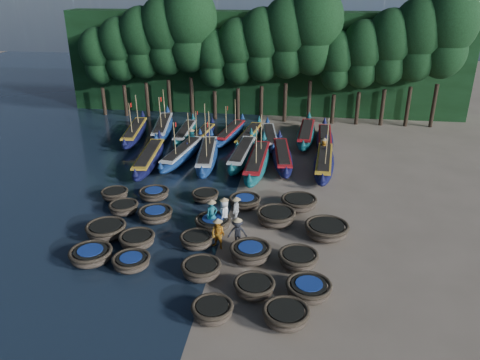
# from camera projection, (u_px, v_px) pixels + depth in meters

# --- Properties ---
(ground) EXTENTS (120.00, 120.00, 0.00)m
(ground) POSITION_uv_depth(u_px,v_px,m) (229.00, 214.00, 28.07)
(ground) COLOR gray
(ground) RESTS_ON ground
(foliage_wall) EXTENTS (40.00, 3.00, 10.00)m
(foliage_wall) POSITION_uv_depth(u_px,v_px,m) (264.00, 63.00, 47.41)
(foliage_wall) COLOR black
(foliage_wall) RESTS_ON ground
(coracle_3) EXTENTS (2.12, 2.12, 0.72)m
(coracle_3) POSITION_uv_depth(u_px,v_px,m) (212.00, 311.00, 19.32)
(coracle_3) COLOR brown
(coracle_3) RESTS_ON ground
(coracle_4) EXTENTS (1.97, 1.97, 0.74)m
(coracle_4) POSITION_uv_depth(u_px,v_px,m) (286.00, 315.00, 19.04)
(coracle_4) COLOR brown
(coracle_4) RESTS_ON ground
(coracle_5) EXTENTS (2.15, 2.15, 0.72)m
(coracle_5) POSITION_uv_depth(u_px,v_px,m) (91.00, 255.00, 23.17)
(coracle_5) COLOR brown
(coracle_5) RESTS_ON ground
(coracle_6) EXTENTS (2.22, 2.22, 0.64)m
(coracle_6) POSITION_uv_depth(u_px,v_px,m) (131.00, 262.00, 22.71)
(coracle_6) COLOR brown
(coracle_6) RESTS_ON ground
(coracle_7) EXTENTS (2.19, 2.19, 0.77)m
(coracle_7) POSITION_uv_depth(u_px,v_px,m) (201.00, 269.00, 22.00)
(coracle_7) COLOR brown
(coracle_7) RESTS_ON ground
(coracle_8) EXTENTS (2.22, 2.22, 0.68)m
(coracle_8) POSITION_uv_depth(u_px,v_px,m) (254.00, 287.00, 20.83)
(coracle_8) COLOR brown
(coracle_8) RESTS_ON ground
(coracle_9) EXTENTS (2.07, 2.07, 0.72)m
(coracle_9) POSITION_uv_depth(u_px,v_px,m) (309.00, 289.00, 20.66)
(coracle_9) COLOR brown
(coracle_9) RESTS_ON ground
(coracle_10) EXTENTS (2.21, 2.21, 0.76)m
(coracle_10) POSITION_uv_depth(u_px,v_px,m) (106.00, 230.00, 25.44)
(coracle_10) COLOR brown
(coracle_10) RESTS_ON ground
(coracle_11) EXTENTS (1.91, 1.91, 0.73)m
(coracle_11) POSITION_uv_depth(u_px,v_px,m) (137.00, 240.00, 24.50)
(coracle_11) COLOR brown
(coracle_11) RESTS_ON ground
(coracle_12) EXTENTS (2.08, 2.08, 0.69)m
(coracle_12) POSITION_uv_depth(u_px,v_px,m) (197.00, 240.00, 24.52)
(coracle_12) COLOR brown
(coracle_12) RESTS_ON ground
(coracle_13) EXTENTS (2.48, 2.48, 0.80)m
(coracle_13) POSITION_uv_depth(u_px,v_px,m) (250.00, 252.00, 23.30)
(coracle_13) COLOR brown
(coracle_13) RESTS_ON ground
(coracle_14) EXTENTS (2.15, 2.15, 0.78)m
(coracle_14) POSITION_uv_depth(u_px,v_px,m) (298.00, 259.00, 22.80)
(coracle_14) COLOR brown
(coracle_14) RESTS_ON ground
(coracle_15) EXTENTS (1.93, 1.93, 0.69)m
(coracle_15) POSITION_uv_depth(u_px,v_px,m) (124.00, 208.00, 27.95)
(coracle_15) COLOR brown
(coracle_15) RESTS_ON ground
(coracle_16) EXTENTS (2.47, 2.47, 0.71)m
(coracle_16) POSITION_uv_depth(u_px,v_px,m) (155.00, 214.00, 27.13)
(coracle_16) COLOR brown
(coracle_16) RESTS_ON ground
(coracle_17) EXTENTS (2.17, 2.17, 0.70)m
(coracle_17) POSITION_uv_depth(u_px,v_px,m) (213.00, 223.00, 26.23)
(coracle_17) COLOR brown
(coracle_17) RESTS_ON ground
(coracle_18) EXTENTS (2.67, 2.67, 0.81)m
(coracle_18) POSITION_uv_depth(u_px,v_px,m) (276.00, 217.00, 26.77)
(coracle_18) COLOR brown
(coracle_18) RESTS_ON ground
(coracle_19) EXTENTS (2.82, 2.82, 0.82)m
(coracle_19) POSITION_uv_depth(u_px,v_px,m) (327.00, 230.00, 25.38)
(coracle_19) COLOR brown
(coracle_19) RESTS_ON ground
(coracle_20) EXTENTS (1.73, 1.73, 0.65)m
(coracle_20) POSITION_uv_depth(u_px,v_px,m) (115.00, 194.00, 29.73)
(coracle_20) COLOR brown
(coracle_20) RESTS_ON ground
(coracle_21) EXTENTS (2.11, 2.11, 0.65)m
(coracle_21) POSITION_uv_depth(u_px,v_px,m) (154.00, 194.00, 29.79)
(coracle_21) COLOR brown
(coracle_21) RESTS_ON ground
(coracle_22) EXTENTS (2.09, 2.09, 0.64)m
(coracle_22) POSITION_uv_depth(u_px,v_px,m) (205.00, 196.00, 29.53)
(coracle_22) COLOR brown
(coracle_22) RESTS_ON ground
(coracle_23) EXTENTS (2.32, 2.32, 0.66)m
(coracle_23) POSITION_uv_depth(u_px,v_px,m) (245.00, 201.00, 28.79)
(coracle_23) COLOR brown
(coracle_23) RESTS_ON ground
(coracle_24) EXTENTS (2.63, 2.63, 0.75)m
(coracle_24) POSITION_uv_depth(u_px,v_px,m) (299.00, 203.00, 28.52)
(coracle_24) COLOR brown
(coracle_24) RESTS_ON ground
(long_boat_2) EXTENTS (2.27, 8.58, 1.52)m
(long_boat_2) POSITION_uv_depth(u_px,v_px,m) (149.00, 158.00, 35.04)
(long_boat_2) COLOR #10133D
(long_boat_2) RESTS_ON ground
(long_boat_3) EXTENTS (2.62, 8.14, 3.50)m
(long_boat_3) POSITION_uv_depth(u_px,v_px,m) (182.00, 153.00, 36.03)
(long_boat_3) COLOR navy
(long_boat_3) RESTS_ON ground
(long_boat_4) EXTENTS (2.47, 8.70, 3.72)m
(long_boat_4) POSITION_uv_depth(u_px,v_px,m) (207.00, 156.00, 35.53)
(long_boat_4) COLOR navy
(long_boat_4) RESTS_ON ground
(long_boat_5) EXTENTS (1.99, 8.38, 1.48)m
(long_boat_5) POSITION_uv_depth(u_px,v_px,m) (242.00, 154.00, 35.87)
(long_boat_5) COLOR #0F5557
(long_boat_5) RESTS_ON ground
(long_boat_6) EXTENTS (1.81, 9.05, 3.85)m
(long_boat_6) POSITION_uv_depth(u_px,v_px,m) (257.00, 162.00, 34.25)
(long_boat_6) COLOR #0F5557
(long_boat_6) RESTS_ON ground
(long_boat_7) EXTENTS (2.32, 8.21, 1.45)m
(long_boat_7) POSITION_uv_depth(u_px,v_px,m) (282.00, 157.00, 35.42)
(long_boat_7) COLOR #10133D
(long_boat_7) RESTS_ON ground
(long_boat_8) EXTENTS (2.01, 8.39, 3.57)m
(long_boat_8) POSITION_uv_depth(u_px,v_px,m) (324.00, 163.00, 34.24)
(long_boat_8) COLOR #10133D
(long_boat_8) RESTS_ON ground
(long_boat_9) EXTENTS (2.63, 8.40, 3.60)m
(long_boat_9) POSITION_uv_depth(u_px,v_px,m) (135.00, 132.00, 40.85)
(long_boat_9) COLOR #10133D
(long_boat_9) RESTS_ON ground
(long_boat_10) EXTENTS (2.95, 8.82, 3.79)m
(long_boat_10) POSITION_uv_depth(u_px,v_px,m) (163.00, 128.00, 42.01)
(long_boat_10) COLOR navy
(long_boat_10) RESTS_ON ground
(long_boat_11) EXTENTS (1.50, 7.51, 1.32)m
(long_boat_11) POSITION_uv_depth(u_px,v_px,m) (185.00, 133.00, 40.88)
(long_boat_11) COLOR #0F5557
(long_boat_11) RESTS_ON ground
(long_boat_12) EXTENTS (1.99, 7.36, 3.14)m
(long_boat_12) POSITION_uv_depth(u_px,v_px,m) (201.00, 137.00, 39.95)
(long_boat_12) COLOR #10133D
(long_boat_12) RESTS_ON ground
(long_boat_13) EXTENTS (2.56, 7.62, 3.28)m
(long_boat_13) POSITION_uv_depth(u_px,v_px,m) (230.00, 133.00, 40.84)
(long_boat_13) COLOR navy
(long_boat_13) RESTS_ON ground
(long_boat_14) EXTENTS (2.40, 7.62, 1.35)m
(long_boat_14) POSITION_uv_depth(u_px,v_px,m) (249.00, 136.00, 40.06)
(long_boat_14) COLOR #0F5557
(long_boat_14) RESTS_ON ground
(long_boat_15) EXTENTS (2.35, 7.55, 1.34)m
(long_boat_15) POSITION_uv_depth(u_px,v_px,m) (270.00, 138.00, 39.73)
(long_boat_15) COLOR navy
(long_boat_15) RESTS_ON ground
(long_boat_16) EXTENTS (2.01, 8.56, 1.51)m
(long_boat_16) POSITION_uv_depth(u_px,v_px,m) (306.00, 134.00, 40.43)
(long_boat_16) COLOR #0F5557
(long_boat_16) RESTS_ON ground
(long_boat_17) EXTENTS (1.57, 8.06, 1.42)m
(long_boat_17) POSITION_uv_depth(u_px,v_px,m) (325.00, 140.00, 39.16)
(long_boat_17) COLOR #10133D
(long_boat_17) RESTS_ON ground
(fisherman_0) EXTENTS (0.63, 0.90, 1.96)m
(fisherman_0) POSITION_uv_depth(u_px,v_px,m) (224.00, 212.00, 26.24)
(fisherman_0) COLOR silver
(fisherman_0) RESTS_ON ground
(fisherman_1) EXTENTS (0.76, 0.66, 1.97)m
(fisherman_1) POSITION_uv_depth(u_px,v_px,m) (212.00, 214.00, 25.95)
(fisherman_1) COLOR #196069
(fisherman_1) RESTS_ON ground
(fisherman_2) EXTENTS (0.97, 0.88, 1.84)m
(fisherman_2) POSITION_uv_depth(u_px,v_px,m) (218.00, 233.00, 24.21)
(fisherman_2) COLOR #BD7319
(fisherman_2) RESTS_ON ground
(fisherman_3) EXTENTS (1.08, 0.67, 1.81)m
(fisherman_3) POSITION_uv_depth(u_px,v_px,m) (238.00, 232.00, 24.37)
(fisherman_3) COLOR black
(fisherman_3) RESTS_ON ground
(fisherman_4) EXTENTS (0.55, 0.96, 1.74)m
(fisherman_4) POSITION_uv_depth(u_px,v_px,m) (236.00, 209.00, 26.77)
(fisherman_4) COLOR silver
(fisherman_4) RESTS_ON ground
(fisherman_5) EXTENTS (1.56, 0.92, 1.80)m
(fisherman_5) POSITION_uv_depth(u_px,v_px,m) (192.00, 139.00, 38.42)
(fisherman_5) COLOR #196069
(fisherman_5) RESTS_ON ground
(fisherman_6) EXTENTS (0.82, 0.91, 1.77)m
(fisherman_6) POSITION_uv_depth(u_px,v_px,m) (324.00, 148.00, 36.32)
(fisherman_6) COLOR #BD7319
(fisherman_6) RESTS_ON ground
(tree_0) EXTENTS (3.68, 3.68, 8.68)m
(tree_0) POSITION_uv_depth(u_px,v_px,m) (98.00, 56.00, 45.78)
(tree_0) COLOR black
(tree_0) RESTS_ON ground
(tree_1) EXTENTS (4.09, 4.09, 9.65)m
(tree_1) POSITION_uv_depth(u_px,v_px,m) (120.00, 49.00, 45.23)
(tree_1) COLOR black
(tree_1) RESTS_ON ground
(tree_2) EXTENTS (4.51, 4.51, 10.63)m
(tree_2) POSITION_uv_depth(u_px,v_px,m) (143.00, 42.00, 44.69)
(tree_2) COLOR black
(tree_2) RESTS_ON ground
(tree_3) EXTENTS (4.92, 4.92, 11.60)m
(tree_3) POSITION_uv_depth(u_px,v_px,m) (166.00, 35.00, 44.14)
(tree_3) COLOR black
(tree_3) RESTS_ON ground
(tree_4) EXTENTS (5.34, 5.34, 12.58)m
(tree_4) POSITION_uv_depth(u_px,v_px,m) (189.00, 28.00, 43.59)
(tree_4) COLOR black
(tree_4) RESTS_ON ground
(tree_5) EXTENTS (3.68, 3.68, 8.68)m
(tree_5) POSITION_uv_depth(u_px,v_px,m) (214.00, 58.00, 44.39)
(tree_5) COLOR black
(tree_5) RESTS_ON ground
(tree_6) EXTENTS (4.09, 4.09, 9.65)m
(tree_6) POSITION_uv_depth(u_px,v_px,m) (238.00, 51.00, 43.84)
(tree_6) COLOR black
(tree_6) RESTS_ON ground
(tree_7) EXTENTS (4.51, 4.51, 10.63)m
(tree_7) POSITION_uv_depth(u_px,v_px,m) (262.00, 44.00, 43.29)
(tree_7) COLOR black
(tree_7) RESTS_ON ground
(tree_8) EXTENTS (4.92, 4.92, 11.60)m
(tree_8) POSITION_uv_depth(u_px,v_px,m) (288.00, 37.00, 42.74)
(tree_8) COLOR black
(tree_8) RESTS_ON ground
(tree_9) EXTENTS (5.34, 5.34, 12.58)m
(tree_9) POSITION_uv_depth(u_px,v_px,m) (313.00, 30.00, 42.20)
(tree_9) COLOR black
(tree_9) RESTS_ON ground
(tree_10) EXTENTS (3.68, 3.68, 8.68)m
(tree_10) POSITION_uv_depth(u_px,v_px,m) (337.00, 61.00, 43.00)
(tree_10) COLOR black
(tree_10) RESTS_ON ground
(tree_11) EXTENTS (4.09, 4.09, 9.65)m
(tree_11) POSITION_uv_depth(u_px,v_px,m) (363.00, 54.00, 42.45)
(tree_11) COLOR black
(tree_11) RESTS_ON ground
(tree_12) EXTENTS (4.51, 4.51, 10.63)m
(tree_12) POSITION_uv_depth(u_px,v_px,m) (390.00, 46.00, 41.90)
(tree_12) COLOR black
(tree_12) RESTS_ON ground
(tree_13) EXTENTS (4.92, 4.92, 11.60)m
(tree_13) POSITION_uv_depth(u_px,v_px,m) (418.00, 39.00, 41.35)
(tree_13) COLOR black
(tree_13) RESTS_ON ground
(tree_14) EXTENTS (5.34, 5.34, 12.58)m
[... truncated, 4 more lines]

